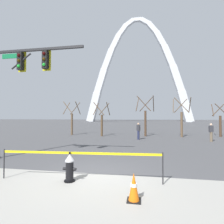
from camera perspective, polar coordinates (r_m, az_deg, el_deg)
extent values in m
plane|color=#474749|center=(7.10, -5.67, -19.48)|extent=(240.00, 240.00, 0.00)
cylinder|color=black|center=(6.45, -13.76, -21.08)|extent=(0.36, 0.36, 0.05)
cylinder|color=black|center=(6.35, -13.74, -18.23)|extent=(0.26, 0.26, 0.62)
cylinder|color=#B7B7BC|center=(6.26, -13.72, -15.34)|extent=(0.30, 0.30, 0.04)
cone|color=#B7B7BC|center=(6.23, -13.71, -14.18)|extent=(0.30, 0.30, 0.22)
cylinder|color=black|center=(6.20, -13.70, -12.92)|extent=(0.06, 0.06, 0.06)
cylinder|color=black|center=(6.40, -15.28, -17.50)|extent=(0.10, 0.09, 0.09)
cylinder|color=black|center=(6.26, -12.15, -17.88)|extent=(0.10, 0.09, 0.09)
cylinder|color=black|center=(6.53, -13.01, -18.03)|extent=(0.13, 0.14, 0.13)
cylinder|color=black|center=(6.60, -12.72, -17.85)|extent=(0.15, 0.03, 0.15)
cylinder|color=#232326|center=(7.48, -31.88, -14.22)|extent=(0.04, 0.04, 1.03)
cylinder|color=#232326|center=(6.11, 16.32, -17.36)|extent=(0.04, 0.04, 1.03)
cube|color=yellow|center=(6.15, -10.54, -13.11)|extent=(5.49, 0.38, 0.08)
cube|color=black|center=(5.08, 7.17, -26.86)|extent=(0.36, 0.36, 0.03)
cone|color=orange|center=(4.93, 7.16, -23.03)|extent=(0.28, 0.28, 0.70)
cylinder|color=white|center=(4.92, 7.16, -22.65)|extent=(0.17, 0.17, 0.08)
cube|color=#232326|center=(10.11, -23.03, 18.31)|extent=(4.80, 0.12, 0.12)
cylinder|color=#232326|center=(10.47, -27.63, 14.50)|extent=(1.11, 0.08, 0.81)
cube|color=black|center=(10.49, -27.81, 14.47)|extent=(0.26, 0.24, 0.90)
cube|color=gold|center=(10.60, -27.33, 14.30)|extent=(0.44, 0.03, 1.04)
sphere|color=#360606|center=(10.48, -28.24, 16.10)|extent=(0.16, 0.16, 0.16)
sphere|color=#392706|center=(10.40, -28.26, 14.63)|extent=(0.16, 0.16, 0.16)
sphere|color=green|center=(10.32, -28.28, 13.14)|extent=(0.16, 0.16, 0.16)
cube|color=black|center=(9.74, -21.00, 15.66)|extent=(0.26, 0.24, 0.90)
cube|color=gold|center=(9.85, -20.57, 15.45)|extent=(0.44, 0.03, 1.04)
sphere|color=#360606|center=(9.72, -21.40, 17.44)|extent=(0.16, 0.16, 0.16)
sphere|color=#392706|center=(9.63, -21.42, 15.86)|extent=(0.16, 0.16, 0.16)
sphere|color=green|center=(9.55, -21.43, 14.26)|extent=(0.16, 0.16, 0.16)
cube|color=#0F6638|center=(10.93, -30.44, 15.50)|extent=(0.90, 0.04, 0.24)
cube|color=silver|center=(78.79, -5.95, 1.53)|extent=(6.27, 3.09, 13.60)
cube|color=silver|center=(79.46, -3.64, 10.00)|extent=(5.97, 2.82, 11.54)
cube|color=silver|center=(81.25, -1.30, 16.71)|extent=(5.66, 2.55, 9.50)
cube|color=silver|center=(83.37, 1.06, 21.69)|extent=(5.32, 2.27, 7.49)
cube|color=silver|center=(85.22, 3.44, 25.09)|extent=(4.90, 2.00, 5.54)
cube|color=silver|center=(86.45, 5.84, 27.07)|extent=(4.28, 1.73, 3.62)
cube|color=silver|center=(86.83, 8.26, 27.74)|extent=(3.35, 1.45, 1.45)
cube|color=silver|center=(86.31, 10.68, 27.13)|extent=(4.28, 1.73, 3.62)
cube|color=silver|center=(84.95, 13.12, 25.22)|extent=(4.90, 2.00, 5.54)
cube|color=silver|center=(82.95, 15.56, 21.87)|extent=(5.32, 2.27, 7.49)
cube|color=silver|center=(80.68, 18.00, 16.92)|extent=(5.66, 2.55, 9.50)
cube|color=silver|center=(78.73, 20.43, 10.20)|extent=(5.97, 2.82, 11.54)
cube|color=silver|center=(77.90, 22.86, 1.68)|extent=(6.27, 3.09, 13.60)
cylinder|color=brown|center=(21.33, -13.01, -3.98)|extent=(0.24, 0.24, 2.52)
cylinder|color=brown|center=(21.78, -14.69, 1.21)|extent=(0.35, 1.36, 1.51)
cylinder|color=brown|center=(20.97, -11.09, 1.30)|extent=(0.22, 1.37, 1.51)
cylinder|color=brown|center=(22.02, -12.01, 1.17)|extent=(1.37, 0.22, 1.51)
cylinder|color=brown|center=(20.70, -14.23, 1.35)|extent=(1.36, 0.38, 1.51)
cylinder|color=brown|center=(19.58, -3.36, -4.41)|extent=(0.24, 0.24, 2.40)
cylinder|color=brown|center=(19.90, -5.31, 0.97)|extent=(0.33, 1.30, 1.44)
cylinder|color=brown|center=(19.35, -1.26, 1.04)|extent=(0.21, 1.31, 1.44)
cylinder|color=brown|center=(20.29, -2.68, 0.92)|extent=(1.31, 0.21, 1.44)
cylinder|color=brown|center=(18.91, -4.33, 1.10)|extent=(1.29, 0.36, 1.44)
cylinder|color=#473323|center=(19.77, 10.89, -3.72)|extent=(0.24, 0.24, 2.84)
cylinder|color=#473323|center=(19.99, 8.36, 2.60)|extent=(0.38, 1.53, 1.70)
cylinder|color=#473323|center=(19.76, 13.42, 2.67)|extent=(0.23, 1.54, 1.70)
cylinder|color=#473323|center=(20.69, 11.06, 2.47)|extent=(1.54, 0.23, 1.70)
cylinder|color=#473323|center=(18.95, 10.33, 2.83)|extent=(1.52, 0.41, 1.70)
cylinder|color=brown|center=(20.13, 21.87, -3.83)|extent=(0.24, 0.24, 2.68)
cylinder|color=brown|center=(20.15, 19.44, 2.04)|extent=(0.36, 1.44, 1.60)
cylinder|color=brown|center=(20.25, 24.16, 2.06)|extent=(0.22, 1.45, 1.60)
cylinder|color=brown|center=(20.97, 21.56, 1.92)|extent=(1.45, 0.22, 1.60)
cylinder|color=brown|center=(19.31, 21.79, 2.21)|extent=(1.44, 0.39, 1.60)
cylinder|color=#473323|center=(22.18, 31.99, -3.99)|extent=(0.24, 0.24, 2.29)
cylinder|color=#473323|center=(22.04, 30.10, 0.56)|extent=(0.32, 1.24, 1.38)
cylinder|color=#473323|center=(22.85, 31.42, 0.51)|extent=(1.25, 0.20, 1.38)
cylinder|color=#473323|center=(21.47, 32.24, 0.64)|extent=(1.24, 0.35, 1.38)
cylinder|color=#232847|center=(16.95, 8.66, -7.50)|extent=(0.22, 0.22, 0.84)
cube|color=#333338|center=(16.89, 8.65, -5.17)|extent=(0.37, 0.39, 0.54)
sphere|color=tan|center=(16.87, 8.64, -3.88)|extent=(0.20, 0.20, 0.20)
cylinder|color=brown|center=(17.68, 29.75, -7.06)|extent=(0.22, 0.22, 0.84)
cube|color=#333338|center=(17.63, 29.72, -4.83)|extent=(0.37, 0.25, 0.54)
sphere|color=beige|center=(17.61, 29.71, -3.60)|extent=(0.20, 0.20, 0.20)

